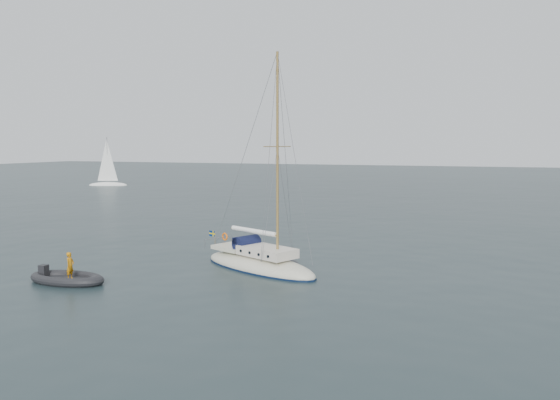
% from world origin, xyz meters
% --- Properties ---
extents(ground, '(300.00, 300.00, 0.00)m').
position_xyz_m(ground, '(0.00, 0.00, 0.00)').
color(ground, black).
rests_on(ground, ground).
extents(sailboat, '(8.56, 2.57, 12.19)m').
position_xyz_m(sailboat, '(-3.25, -1.30, 0.92)').
color(sailboat, beige).
rests_on(sailboat, ground).
extents(dinghy, '(2.46, 1.11, 0.35)m').
position_xyz_m(dinghy, '(-2.57, -0.03, 0.15)').
color(dinghy, '#48484D').
rests_on(dinghy, ground).
extents(rib, '(4.18, 1.90, 1.58)m').
position_xyz_m(rib, '(-11.12, -7.45, 0.25)').
color(rib, black).
rests_on(rib, ground).
extents(distant_yacht_a, '(6.43, 3.43, 8.53)m').
position_xyz_m(distant_yacht_a, '(-50.40, 46.26, 3.64)').
color(distant_yacht_a, white).
rests_on(distant_yacht_a, ground).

